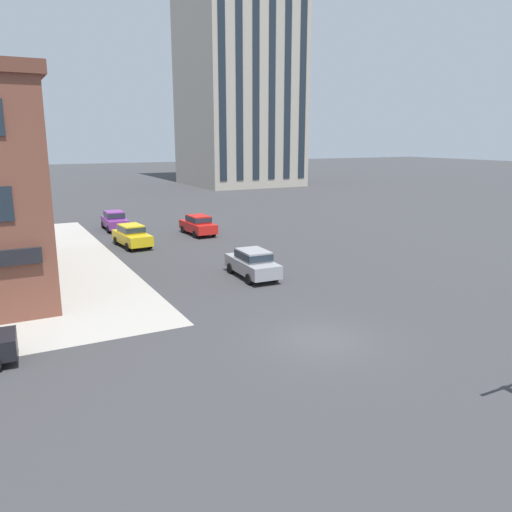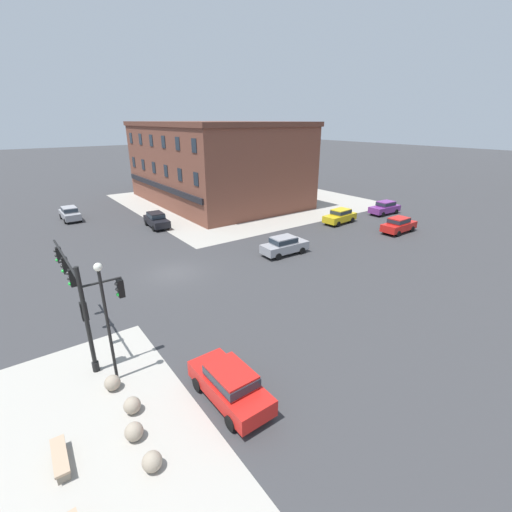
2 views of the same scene
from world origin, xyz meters
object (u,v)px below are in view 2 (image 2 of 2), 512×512
bollard_sphere_curb_a (112,383)px  car_main_mid (385,207)px  car_cross_eastbound (340,216)px  car_cross_westbound (284,245)px  traffic_signal_main (81,292)px  bench_near_signal (60,458)px  bollard_sphere_curb_b (132,405)px  bollard_sphere_curb_d (152,462)px  street_lamp_corner_near (106,311)px  car_main_southbound_far (70,213)px  car_main_northbound_near (230,383)px  car_cross_far (399,224)px  car_main_northbound_far (156,219)px  bollard_sphere_curb_c (134,432)px

bollard_sphere_curb_a → car_main_mid: car_main_mid is taller
car_cross_eastbound → car_cross_westbound: size_ratio=1.02×
traffic_signal_main → car_cross_westbound: size_ratio=1.59×
car_cross_eastbound → car_main_mid: 8.05m
traffic_signal_main → car_main_mid: bearing=103.1°
bench_near_signal → bollard_sphere_curb_b: bearing=108.2°
bollard_sphere_curb_d → car_cross_westbound: 22.18m
street_lamp_corner_near → bollard_sphere_curb_a: bearing=-29.4°
bollard_sphere_curb_a → car_cross_eastbound: size_ratio=0.16×
car_main_southbound_far → car_cross_westbound: (24.33, 13.49, 0.00)m
bollard_sphere_curb_b → car_main_northbound_near: bearing=63.2°
car_main_northbound_near → car_cross_westbound: same height
traffic_signal_main → car_main_southbound_far: 29.94m
traffic_signal_main → car_cross_westbound: (-5.20, 17.67, -2.65)m
traffic_signal_main → car_cross_far: 32.30m
bollard_sphere_curb_b → car_main_northbound_far: 28.18m
bollard_sphere_curb_a → car_main_mid: 39.65m
bollard_sphere_curb_a → car_main_southbound_far: size_ratio=0.16×
car_main_southbound_far → traffic_signal_main: bearing=-8.1°
traffic_signal_main → car_cross_eastbound: bearing=107.3°
traffic_signal_main → car_cross_eastbound: traffic_signal_main is taller
car_main_northbound_far → car_cross_far: same height
street_lamp_corner_near → car_cross_far: street_lamp_corner_near is taller
car_main_northbound_near → car_main_mid: (-16.00, 33.74, 0.00)m
bollard_sphere_curb_d → street_lamp_corner_near: 6.45m
bollard_sphere_curb_b → bollard_sphere_curb_d: bearing=-5.3°
bollard_sphere_curb_d → car_main_northbound_near: bearing=106.4°
car_cross_eastbound → car_cross_westbound: same height
bollard_sphere_curb_a → street_lamp_corner_near: bearing=150.6°
bollard_sphere_curb_c → car_main_mid: size_ratio=0.16×
car_main_mid → car_cross_far: size_ratio=1.00×
street_lamp_corner_near → car_main_northbound_near: size_ratio=1.34×
bench_near_signal → car_main_northbound_near: 6.61m
bollard_sphere_curb_a → bollard_sphere_curb_d: same height
traffic_signal_main → car_cross_far: (-3.01, 32.05, -2.65)m
car_cross_eastbound → car_cross_westbound: 12.79m
car_main_northbound_near → car_cross_far: (-10.21, 27.97, 0.00)m
bench_near_signal → street_lamp_corner_near: street_lamp_corner_near is taller
car_main_mid → car_cross_far: 8.17m
bench_near_signal → car_cross_westbound: bearing=119.7°
car_main_southbound_far → car_cross_eastbound: bearing=51.7°
car_main_southbound_far → car_cross_westbound: 27.82m
bollard_sphere_curb_d → car_main_northbound_far: bearing=158.3°
car_main_northbound_near → bench_near_signal: bearing=-98.0°
bollard_sphere_curb_d → car_cross_westbound: size_ratio=0.16×
street_lamp_corner_near → car_cross_far: (-5.86, 31.58, -2.76)m
bollard_sphere_curb_c → bollard_sphere_curb_d: 1.64m
car_main_northbound_far → car_main_southbound_far: (-9.03, -7.43, 0.00)m
bollard_sphere_curb_c → bollard_sphere_curb_b: bearing=164.7°
bench_near_signal → car_main_northbound_near: bearing=82.0°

